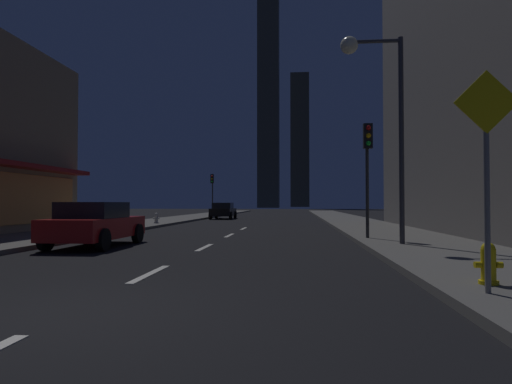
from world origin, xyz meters
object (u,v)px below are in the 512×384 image
(traffic_light_near_right, at_px, (368,154))
(traffic_light_far_left, at_px, (212,185))
(car_parked_near, at_px, (95,224))
(fire_hydrant_yellow_near, at_px, (488,265))
(fire_hydrant_far_left, at_px, (156,218))
(street_lamp_right, at_px, (374,88))
(pedestrian_crossing_sign, at_px, (487,161))
(car_parked_far, at_px, (223,211))

(traffic_light_near_right, relative_size, traffic_light_far_left, 1.00)
(car_parked_near, distance_m, traffic_light_near_right, 9.75)
(car_parked_near, distance_m, fire_hydrant_yellow_near, 11.55)
(fire_hydrant_far_left, height_order, street_lamp_right, street_lamp_right)
(fire_hydrant_yellow_near, relative_size, fire_hydrant_far_left, 1.00)
(traffic_light_far_left, bearing_deg, pedestrian_crossing_sign, -73.27)
(traffic_light_near_right, height_order, traffic_light_far_left, same)
(car_parked_near, xyz_separation_m, car_parked_far, (0.00, 24.98, 0.00))
(car_parked_near, distance_m, fire_hydrant_far_left, 13.48)
(car_parked_near, bearing_deg, traffic_light_near_right, 15.28)
(fire_hydrant_yellow_near, bearing_deg, pedestrian_crossing_sign, -112.76)
(fire_hydrant_far_left, distance_m, street_lamp_right, 17.77)
(car_parked_near, xyz_separation_m, pedestrian_crossing_sign, (9.20, -7.27, 1.28))
(car_parked_near, height_order, street_lamp_right, street_lamp_right)
(car_parked_near, distance_m, pedestrian_crossing_sign, 11.79)
(fire_hydrant_yellow_near, xyz_separation_m, street_lamp_right, (-0.52, 6.89, 4.61))
(car_parked_near, distance_m, traffic_light_far_left, 29.82)
(car_parked_near, xyz_separation_m, fire_hydrant_far_left, (-2.30, 13.28, -0.29))
(street_lamp_right, bearing_deg, traffic_light_near_right, 86.80)
(car_parked_near, relative_size, street_lamp_right, 0.64)
(fire_hydrant_yellow_near, distance_m, fire_hydrant_far_left, 23.08)
(traffic_light_near_right, height_order, street_lamp_right, street_lamp_right)
(fire_hydrant_yellow_near, height_order, street_lamp_right, street_lamp_right)
(fire_hydrant_yellow_near, bearing_deg, traffic_light_far_left, 107.47)
(fire_hydrant_far_left, bearing_deg, traffic_light_near_right, -43.43)
(fire_hydrant_yellow_near, bearing_deg, car_parked_far, 106.77)
(car_parked_near, height_order, traffic_light_near_right, traffic_light_near_right)
(fire_hydrant_yellow_near, relative_size, traffic_light_far_left, 0.16)
(fire_hydrant_far_left, height_order, traffic_light_far_left, traffic_light_far_left)
(car_parked_near, height_order, fire_hydrant_far_left, car_parked_near)
(car_parked_far, height_order, traffic_light_far_left, traffic_light_far_left)
(car_parked_far, distance_m, fire_hydrant_far_left, 11.93)
(fire_hydrant_far_left, relative_size, traffic_light_far_left, 0.16)
(car_parked_near, relative_size, fire_hydrant_yellow_near, 6.48)
(street_lamp_right, bearing_deg, fire_hydrant_yellow_near, -85.68)
(traffic_light_near_right, bearing_deg, traffic_light_far_left, 112.04)
(pedestrian_crossing_sign, bearing_deg, street_lamp_right, 91.66)
(street_lamp_right, bearing_deg, traffic_light_far_left, 110.35)
(fire_hydrant_yellow_near, relative_size, traffic_light_near_right, 0.16)
(fire_hydrant_far_left, xyz_separation_m, pedestrian_crossing_sign, (11.50, -20.55, 1.56))
(fire_hydrant_far_left, bearing_deg, fire_hydrant_yellow_near, -59.25)
(traffic_light_far_left, relative_size, pedestrian_crossing_sign, 1.33)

